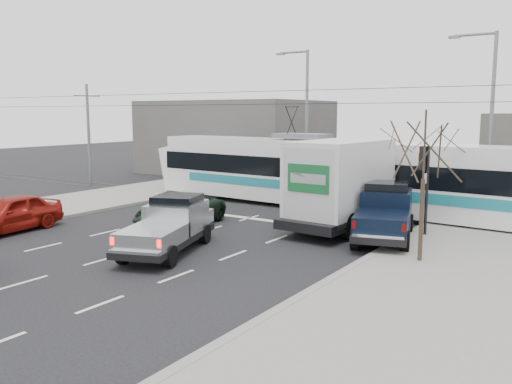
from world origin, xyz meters
The scene contains 16 objects.
ground centered at (0.00, 0.00, 0.00)m, with size 120.00×120.00×0.00m, color black.
sidewalk_right centered at (9.00, 0.00, 0.07)m, with size 6.00×60.00×0.15m, color gray.
sidewalk_left centered at (-12.00, 0.00, 0.07)m, with size 6.00×60.00×0.15m, color gray.
rails centered at (0.00, 10.00, 0.01)m, with size 60.00×1.60×0.03m, color #33302D.
building_left centered at (-14.00, 22.00, 3.00)m, with size 14.00×10.00×6.00m, color #615D58.
bare_tree centered at (7.60, 2.50, 3.79)m, with size 2.40×2.40×5.00m.
traffic_signal centered at (6.47, 6.50, 2.74)m, with size 0.44×0.44×3.60m.
street_lamp_near centered at (7.31, 14.00, 5.11)m, with size 2.38×0.25×9.00m.
street_lamp_far centered at (-4.19, 16.00, 5.11)m, with size 2.38×0.25×9.00m.
catenary centered at (0.00, 10.00, 3.88)m, with size 60.00×0.20×7.00m.
tram centered at (2.75, 10.21, 1.90)m, with size 26.33×4.18×5.35m.
silver_pickup centered at (-0.63, -0.69, 0.98)m, with size 3.54×5.71×1.97m.
box_truck centered at (3.10, 6.64, 1.92)m, with size 3.12×7.90×3.88m.
navy_pickup centered at (5.33, 5.34, 1.10)m, with size 3.29×5.64×2.24m.
green_car centered at (-3.35, 2.89, 0.67)m, with size 2.21×4.80×1.33m, color black.
red_car centered at (-8.50, -2.16, 0.80)m, with size 1.88×4.67×1.59m, color maroon.
Camera 1 is at (12.76, -15.20, 5.05)m, focal length 38.00 mm.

